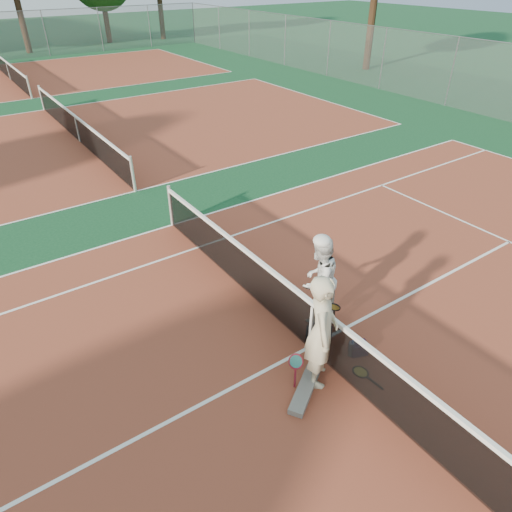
# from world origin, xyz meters

# --- Properties ---
(ground) EXTENTS (130.00, 130.00, 0.00)m
(ground) POSITION_xyz_m (0.00, 0.00, 0.00)
(ground) COLOR #103E21
(ground) RESTS_ON ground
(court_main) EXTENTS (23.77, 10.97, 0.01)m
(court_main) POSITION_xyz_m (0.00, 0.00, 0.00)
(court_main) COLOR brown
(court_main) RESTS_ON ground
(court_far_a) EXTENTS (23.77, 10.97, 0.01)m
(court_far_a) POSITION_xyz_m (0.00, 13.50, 0.00)
(court_far_a) COLOR brown
(court_far_a) RESTS_ON ground
(court_far_b) EXTENTS (23.77, 10.97, 0.01)m
(court_far_b) POSITION_xyz_m (0.00, 27.00, 0.00)
(court_far_b) COLOR brown
(court_far_b) RESTS_ON ground
(net_main) EXTENTS (0.10, 10.98, 1.02)m
(net_main) POSITION_xyz_m (0.00, 0.00, 0.51)
(net_main) COLOR black
(net_main) RESTS_ON ground
(net_far_a) EXTENTS (0.10, 10.98, 1.02)m
(net_far_a) POSITION_xyz_m (0.00, 13.50, 0.51)
(net_far_a) COLOR black
(net_far_a) RESTS_ON ground
(net_far_b) EXTENTS (0.10, 10.98, 1.02)m
(net_far_b) POSITION_xyz_m (0.00, 27.00, 0.51)
(net_far_b) COLOR black
(net_far_b) RESTS_ON ground
(fence_right) EXTENTS (0.06, 54.50, 3.00)m
(fence_right) POSITION_xyz_m (16.00, 6.75, 1.50)
(fence_right) COLOR slate
(fence_right) RESTS_ON ground
(player_a) EXTENTS (0.84, 0.87, 2.02)m
(player_a) POSITION_xyz_m (-0.35, -0.60, 1.01)
(player_a) COLOR beige
(player_a) RESTS_ON ground
(player_b) EXTENTS (0.99, 0.86, 1.76)m
(player_b) POSITION_xyz_m (0.63, 0.57, 0.88)
(player_b) COLOR silver
(player_b) RESTS_ON ground
(racket_red) EXTENTS (0.31, 0.30, 0.59)m
(racket_red) POSITION_xyz_m (-0.72, -0.47, 0.30)
(racket_red) COLOR maroon
(racket_red) RESTS_ON ground
(racket_black_held) EXTENTS (0.39, 0.39, 0.55)m
(racket_black_held) POSITION_xyz_m (0.74, 0.22, 0.28)
(racket_black_held) COLOR black
(racket_black_held) RESTS_ON ground
(racket_spare) EXTENTS (0.31, 0.62, 0.03)m
(racket_spare) POSITION_xyz_m (0.31, -0.94, 0.01)
(racket_spare) COLOR black
(racket_spare) RESTS_ON ground
(sports_bag_navy) EXTENTS (0.40, 0.28, 0.30)m
(sports_bag_navy) POSITION_xyz_m (0.27, 0.07, 0.15)
(sports_bag_navy) COLOR black
(sports_bag_navy) RESTS_ON ground
(sports_bag_purple) EXTENTS (0.34, 0.29, 0.24)m
(sports_bag_purple) POSITION_xyz_m (0.60, -0.59, 0.12)
(sports_bag_purple) COLOR black
(sports_bag_purple) RESTS_ON ground
(net_cover_canvas) EXTENTS (0.98, 0.74, 0.11)m
(net_cover_canvas) POSITION_xyz_m (-0.72, -0.73, 0.05)
(net_cover_canvas) COLOR slate
(net_cover_canvas) RESTS_ON ground
(water_bottle) EXTENTS (0.09, 0.09, 0.30)m
(water_bottle) POSITION_xyz_m (0.46, -0.56, 0.15)
(water_bottle) COLOR silver
(water_bottle) RESTS_ON ground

